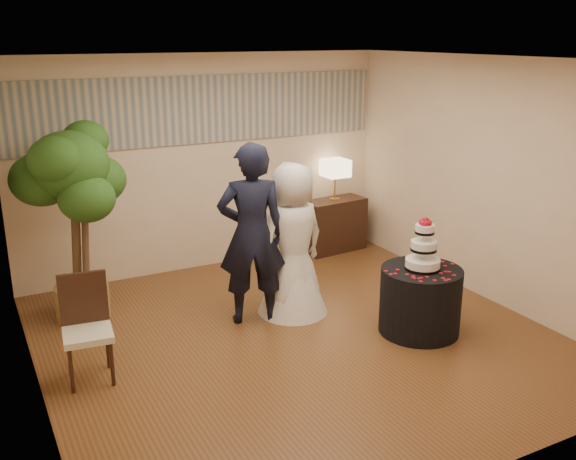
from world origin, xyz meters
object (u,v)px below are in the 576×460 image
groom (252,234)px  console (334,225)px  ficus_tree (75,223)px  table_lamp (335,180)px  bride (293,239)px  cake_table (420,300)px  wedding_cake (424,243)px  side_chair (87,331)px

groom → console: groom is taller
ficus_tree → groom: bearing=-30.1°
table_lamp → groom: bearing=-141.5°
bride → ficus_tree: ficus_tree is taller
cake_table → ficus_tree: (-3.08, 2.02, 0.74)m
cake_table → wedding_cake: (0.00, 0.00, 0.63)m
ficus_tree → side_chair: 1.56m
wedding_cake → table_lamp: bearing=77.4°
wedding_cake → ficus_tree: 3.68m
console → groom: bearing=-147.1°
wedding_cake → table_lamp: (0.60, 2.69, 0.06)m
groom → cake_table: 1.90m
groom → side_chair: 1.96m
console → ficus_tree: ficus_tree is taller
cake_table → ficus_tree: size_ratio=0.39×
wedding_cake → console: size_ratio=0.62×
table_lamp → ficus_tree: size_ratio=0.26×
bride → groom: bearing=-11.0°
bride → ficus_tree: bearing=-34.9°
bride → console: 2.29m
side_chair → table_lamp: bearing=34.9°
wedding_cake → side_chair: (-3.28, 0.59, -0.50)m
wedding_cake → side_chair: size_ratio=0.58×
groom → table_lamp: bearing=-123.5°
side_chair → console: bearing=34.9°
wedding_cake → table_lamp: size_ratio=0.97×
table_lamp → side_chair: size_ratio=0.59×
bride → wedding_cake: bearing=120.6°
groom → console: size_ratio=2.18×
bride → table_lamp: bearing=-144.4°
groom → table_lamp: 2.61m
wedding_cake → table_lamp: 2.76m
groom → wedding_cake: 1.79m
groom → ficus_tree: ficus_tree is taller
wedding_cake → groom: bearing=143.4°
cake_table → side_chair: side_chair is taller
console → side_chair: bearing=-157.2°
table_lamp → side_chair: 4.44m
cake_table → console: size_ratio=0.93×
bride → wedding_cake: size_ratio=3.05×
table_lamp → bride: bearing=-133.6°
groom → ficus_tree: (-1.64, 0.95, 0.11)m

